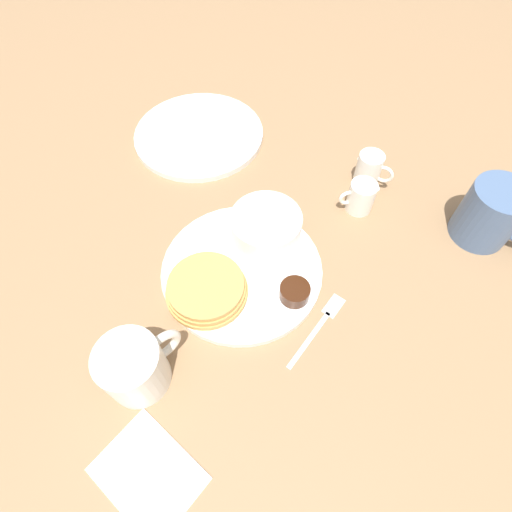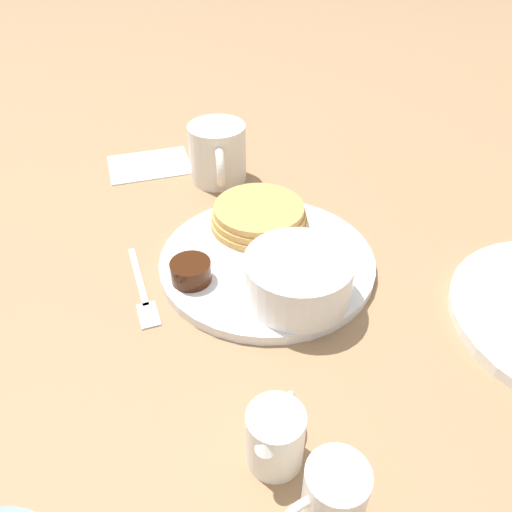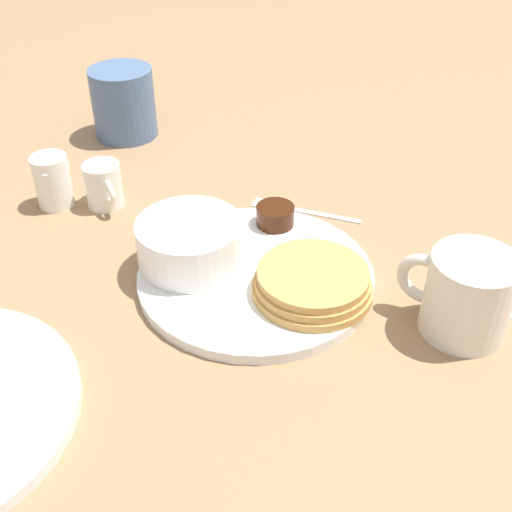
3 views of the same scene
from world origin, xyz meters
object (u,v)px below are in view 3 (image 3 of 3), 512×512
at_px(creamer_pitcher_far, 55,179).
at_px(second_mug, 125,102).
at_px(bowl, 190,241).
at_px(fork, 293,209).
at_px(plate, 256,276).
at_px(creamer_pitcher_near, 104,185).
at_px(coffee_mug, 466,295).

height_order(creamer_pitcher_far, second_mug, second_mug).
bearing_deg(bowl, fork, 167.84).
bearing_deg(plate, bowl, -72.78).
bearing_deg(creamer_pitcher_far, bowl, 83.30).
xyz_separation_m(creamer_pitcher_far, fork, (-0.14, 0.26, -0.03)).
xyz_separation_m(creamer_pitcher_near, creamer_pitcher_far, (0.03, -0.05, 0.01)).
bearing_deg(creamer_pitcher_far, plate, 88.99).
bearing_deg(fork, plate, 13.06).
distance_m(coffee_mug, creamer_pitcher_far, 0.50).
bearing_deg(creamer_pitcher_far, fork, 117.89).
height_order(coffee_mug, creamer_pitcher_near, coffee_mug).
relative_size(plate, creamer_pitcher_far, 3.65).
xyz_separation_m(bowl, second_mug, (-0.22, -0.28, 0.01)).
relative_size(coffee_mug, fork, 0.82).
bearing_deg(second_mug, fork, 79.48).
bearing_deg(creamer_pitcher_far, creamer_pitcher_near, 115.55).
bearing_deg(fork, second_mug, -100.52).
distance_m(plate, creamer_pitcher_far, 0.29).
bearing_deg(coffee_mug, second_mug, -106.22).
height_order(creamer_pitcher_near, second_mug, second_mug).
bearing_deg(creamer_pitcher_near, plate, 82.55).
distance_m(plate, bowl, 0.08).
height_order(plate, coffee_mug, coffee_mug).
relative_size(plate, second_mug, 1.98).
bearing_deg(second_mug, creamer_pitcher_far, 15.71).
height_order(plate, bowl, bowl).
relative_size(creamer_pitcher_far, fork, 0.50).
bearing_deg(second_mug, plate, 59.98).
height_order(plate, creamer_pitcher_near, creamer_pitcher_near).
bearing_deg(coffee_mug, fork, -113.21).
xyz_separation_m(coffee_mug, fork, (-0.10, -0.24, -0.04)).
relative_size(bowl, creamer_pitcher_far, 1.64).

